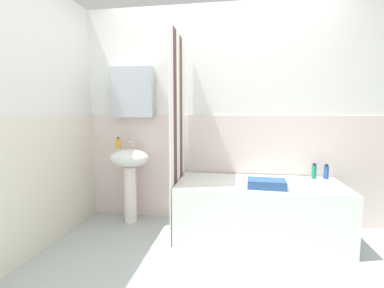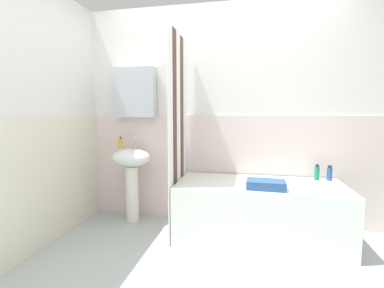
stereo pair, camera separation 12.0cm
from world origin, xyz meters
name	(u,v)px [view 1 (the left image)]	position (x,y,z in m)	size (l,w,h in m)	color
wall_back_tiled	(216,121)	(-0.06, 1.26, 1.14)	(3.60, 0.18, 2.40)	white
wall_left_tiled	(36,126)	(-1.57, 0.34, 1.12)	(0.07, 1.81, 2.40)	silver
sink	(130,169)	(-1.00, 1.03, 0.61)	(0.44, 0.34, 0.83)	white
faucet	(132,143)	(-1.00, 1.11, 0.89)	(0.03, 0.12, 0.12)	silver
soap_dispenser	(118,143)	(-1.14, 1.07, 0.89)	(0.05, 0.05, 0.13)	gold
bathtub	(258,210)	(0.39, 0.87, 0.28)	(1.59, 0.71, 0.55)	white
shower_curtain	(178,136)	(-0.41, 0.87, 1.00)	(0.01, 0.71, 2.00)	white
shampoo_bottle	(326,172)	(1.09, 1.13, 0.62)	(0.05, 0.05, 0.15)	#2A4C97
conditioner_bottle	(314,171)	(0.97, 1.12, 0.63)	(0.05, 0.05, 0.16)	#1B8058
towel_folded	(266,184)	(0.44, 0.68, 0.59)	(0.34, 0.20, 0.08)	#2E528A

